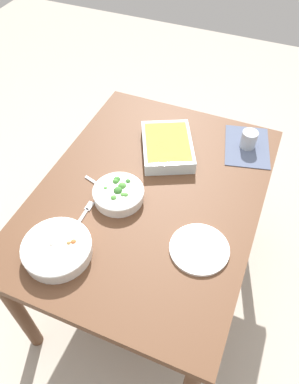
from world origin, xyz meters
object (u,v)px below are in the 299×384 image
object	(u,v)px
drink_cup	(249,140)
fork_on_table	(83,216)
stew_bowl	(57,249)
broccoli_bowl	(119,193)
side_plate	(199,249)
baking_dish	(167,146)
spoon_by_broccoli	(105,189)
spoon_by_stew	(57,243)

from	to	relation	value
drink_cup	fork_on_table	distance (m)	0.82
fork_on_table	stew_bowl	bearing A→B (deg)	0.32
broccoli_bowl	side_plate	size ratio (longest dim) A/B	0.95
broccoli_bowl	baking_dish	world-z (taller)	broccoli_bowl
drink_cup	spoon_by_broccoli	bearing A→B (deg)	-45.06
spoon_by_broccoli	fork_on_table	xyz separation A→B (m)	(0.16, -0.02, -0.00)
spoon_by_stew	side_plate	bearing A→B (deg)	109.67
baking_dish	spoon_by_broccoli	distance (m)	0.35
spoon_by_broccoli	fork_on_table	distance (m)	0.16
baking_dish	drink_cup	xyz separation A→B (m)	(-0.17, 0.33, 0.00)
broccoli_bowl	fork_on_table	xyz separation A→B (m)	(0.14, -0.09, -0.03)
drink_cup	fork_on_table	size ratio (longest dim) A/B	0.48
stew_bowl	broccoli_bowl	bearing A→B (deg)	164.34
broccoli_bowl	fork_on_table	distance (m)	0.17
baking_dish	side_plate	size ratio (longest dim) A/B	1.66
side_plate	spoon_by_broccoli	world-z (taller)	side_plate
drink_cup	side_plate	world-z (taller)	drink_cup
side_plate	fork_on_table	bearing A→B (deg)	-86.73
fork_on_table	side_plate	bearing A→B (deg)	93.27
drink_cup	side_plate	size ratio (longest dim) A/B	0.39
side_plate	fork_on_table	size ratio (longest dim) A/B	1.24
spoon_by_broccoli	fork_on_table	world-z (taller)	spoon_by_broccoli
fork_on_table	spoon_by_stew	bearing A→B (deg)	-10.29
broccoli_bowl	spoon_by_stew	xyz separation A→B (m)	(0.29, -0.12, -0.03)
baking_dish	spoon_by_stew	size ratio (longest dim) A/B	2.52
stew_bowl	side_plate	xyz separation A→B (m)	(-0.21, 0.47, -0.03)
spoon_by_stew	spoon_by_broccoli	xyz separation A→B (m)	(-0.31, 0.04, 0.00)
stew_bowl	broccoli_bowl	xyz separation A→B (m)	(-0.32, 0.09, -0.00)
baking_dish	fork_on_table	distance (m)	0.51
side_plate	spoon_by_broccoli	bearing A→B (deg)	-106.13
stew_bowl	baking_dish	xyz separation A→B (m)	(-0.66, 0.17, 0.00)
side_plate	stew_bowl	bearing A→B (deg)	-65.82
spoon_by_stew	drink_cup	bearing A→B (deg)	146.21
drink_cup	broccoli_bowl	bearing A→B (deg)	-39.17
spoon_by_stew	fork_on_table	xyz separation A→B (m)	(-0.15, 0.03, -0.00)
spoon_by_stew	stew_bowl	bearing A→B (deg)	40.94
stew_bowl	broccoli_bowl	size ratio (longest dim) A/B	1.20
drink_cup	fork_on_table	xyz separation A→B (m)	(0.65, -0.51, -0.04)
side_plate	fork_on_table	distance (m)	0.47
stew_bowl	drink_cup	xyz separation A→B (m)	(-0.83, 0.50, 0.01)
baking_dish	spoon_by_stew	distance (m)	0.66
baking_dish	fork_on_table	xyz separation A→B (m)	(0.47, -0.17, -0.03)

